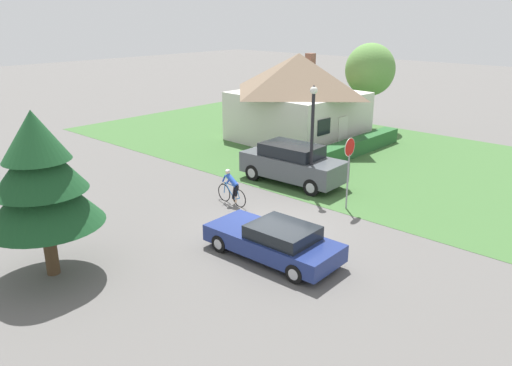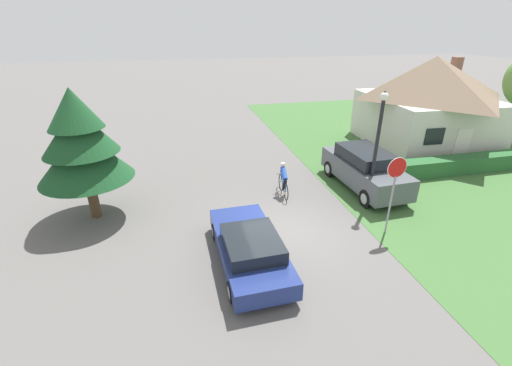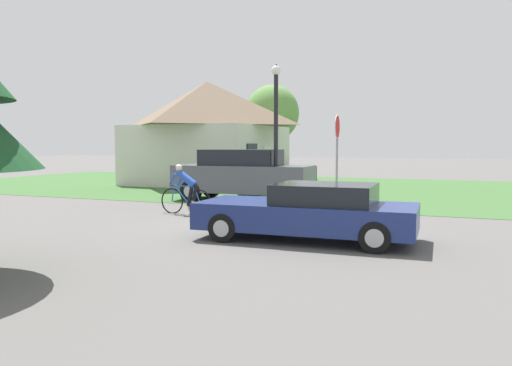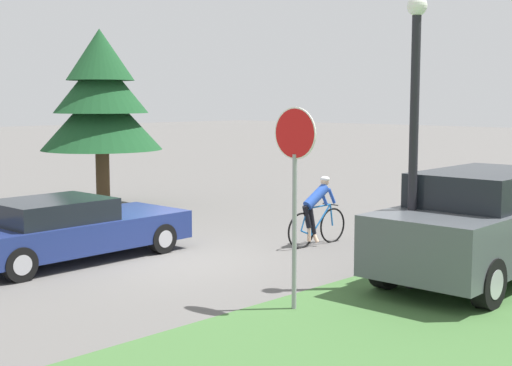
{
  "view_description": "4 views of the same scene",
  "coord_description": "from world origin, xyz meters",
  "px_view_note": "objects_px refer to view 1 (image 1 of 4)",
  "views": [
    {
      "loc": [
        -12.86,
        -10.94,
        7.68
      ],
      "look_at": [
        0.29,
        1.01,
        1.62
      ],
      "focal_mm": 35.0,
      "sensor_mm": 36.0,
      "label": 1
    },
    {
      "loc": [
        -3.32,
        -10.23,
        7.12
      ],
      "look_at": [
        -0.67,
        1.06,
        1.7
      ],
      "focal_mm": 24.0,
      "sensor_mm": 36.0,
      "label": 2
    },
    {
      "loc": [
        -11.78,
        -4.29,
        2.05
      ],
      "look_at": [
        1.44,
        1.02,
        0.96
      ],
      "focal_mm": 35.0,
      "sensor_mm": 36.0,
      "label": 3
    },
    {
      "loc": [
        10.73,
        -8.55,
        3.1
      ],
      "look_at": [
        0.87,
        1.48,
        1.47
      ],
      "focal_mm": 50.0,
      "sensor_mm": 36.0,
      "label": 4
    }
  ],
  "objects_px": {
    "parked_suv_right": "(292,164)",
    "conifer_tall_near": "(40,177)",
    "cottage_house": "(298,96)",
    "street_lamp": "(312,129)",
    "deciduous_tree_right": "(370,70)",
    "sedan_left_lane": "(274,241)",
    "stop_sign": "(349,159)",
    "cyclist": "(232,188)"
  },
  "relations": [
    {
      "from": "cottage_house",
      "to": "parked_suv_right",
      "type": "bearing_deg",
      "value": -141.39
    },
    {
      "from": "street_lamp",
      "to": "sedan_left_lane",
      "type": "bearing_deg",
      "value": -153.98
    },
    {
      "from": "conifer_tall_near",
      "to": "sedan_left_lane",
      "type": "bearing_deg",
      "value": -39.07
    },
    {
      "from": "sedan_left_lane",
      "to": "street_lamp",
      "type": "distance_m",
      "value": 6.97
    },
    {
      "from": "cyclist",
      "to": "stop_sign",
      "type": "xyz_separation_m",
      "value": [
        2.79,
        -3.89,
        1.43
      ]
    },
    {
      "from": "parked_suv_right",
      "to": "deciduous_tree_right",
      "type": "bearing_deg",
      "value": -76.99
    },
    {
      "from": "sedan_left_lane",
      "to": "cyclist",
      "type": "height_order",
      "value": "cyclist"
    },
    {
      "from": "sedan_left_lane",
      "to": "cyclist",
      "type": "bearing_deg",
      "value": -31.04
    },
    {
      "from": "cyclist",
      "to": "deciduous_tree_right",
      "type": "relative_size",
      "value": 0.3
    },
    {
      "from": "sedan_left_lane",
      "to": "street_lamp",
      "type": "height_order",
      "value": "street_lamp"
    },
    {
      "from": "sedan_left_lane",
      "to": "parked_suv_right",
      "type": "relative_size",
      "value": 0.92
    },
    {
      "from": "parked_suv_right",
      "to": "deciduous_tree_right",
      "type": "height_order",
      "value": "deciduous_tree_right"
    },
    {
      "from": "parked_suv_right",
      "to": "conifer_tall_near",
      "type": "distance_m",
      "value": 12.07
    },
    {
      "from": "sedan_left_lane",
      "to": "stop_sign",
      "type": "xyz_separation_m",
      "value": [
        5.34,
        0.62,
        1.53
      ]
    },
    {
      "from": "street_lamp",
      "to": "conifer_tall_near",
      "type": "relative_size",
      "value": 0.94
    },
    {
      "from": "deciduous_tree_right",
      "to": "parked_suv_right",
      "type": "bearing_deg",
      "value": -164.57
    },
    {
      "from": "deciduous_tree_right",
      "to": "street_lamp",
      "type": "bearing_deg",
      "value": -159.48
    },
    {
      "from": "parked_suv_right",
      "to": "street_lamp",
      "type": "bearing_deg",
      "value": 157.77
    },
    {
      "from": "parked_suv_right",
      "to": "conifer_tall_near",
      "type": "relative_size",
      "value": 0.99
    },
    {
      "from": "stop_sign",
      "to": "street_lamp",
      "type": "bearing_deg",
      "value": -106.44
    },
    {
      "from": "cottage_house",
      "to": "cyclist",
      "type": "relative_size",
      "value": 4.39
    },
    {
      "from": "cottage_house",
      "to": "conifer_tall_near",
      "type": "relative_size",
      "value": 1.5
    },
    {
      "from": "sedan_left_lane",
      "to": "cyclist",
      "type": "xyz_separation_m",
      "value": [
        2.55,
        4.51,
        0.1
      ]
    },
    {
      "from": "parked_suv_right",
      "to": "deciduous_tree_right",
      "type": "relative_size",
      "value": 0.87
    },
    {
      "from": "parked_suv_right",
      "to": "deciduous_tree_right",
      "type": "xyz_separation_m",
      "value": [
        12.89,
        3.56,
        3.07
      ]
    },
    {
      "from": "cottage_house",
      "to": "deciduous_tree_right",
      "type": "relative_size",
      "value": 1.33
    },
    {
      "from": "cyclist",
      "to": "street_lamp",
      "type": "xyz_separation_m",
      "value": [
        3.36,
        -1.63,
        2.21
      ]
    },
    {
      "from": "stop_sign",
      "to": "street_lamp",
      "type": "height_order",
      "value": "street_lamp"
    },
    {
      "from": "cottage_house",
      "to": "deciduous_tree_right",
      "type": "distance_m",
      "value": 6.29
    },
    {
      "from": "cyclist",
      "to": "stop_sign",
      "type": "relative_size",
      "value": 0.58
    },
    {
      "from": "cottage_house",
      "to": "cyclist",
      "type": "bearing_deg",
      "value": -153.22
    },
    {
      "from": "cottage_house",
      "to": "conifer_tall_near",
      "type": "height_order",
      "value": "cottage_house"
    },
    {
      "from": "cyclist",
      "to": "parked_suv_right",
      "type": "height_order",
      "value": "parked_suv_right"
    },
    {
      "from": "sedan_left_lane",
      "to": "parked_suv_right",
      "type": "distance_m",
      "value": 7.78
    },
    {
      "from": "cottage_house",
      "to": "street_lamp",
      "type": "distance_m",
      "value": 9.88
    },
    {
      "from": "cyclist",
      "to": "deciduous_tree_right",
      "type": "xyz_separation_m",
      "value": [
        16.78,
        3.39,
        3.31
      ]
    },
    {
      "from": "deciduous_tree_right",
      "to": "sedan_left_lane",
      "type": "bearing_deg",
      "value": -157.75
    },
    {
      "from": "stop_sign",
      "to": "deciduous_tree_right",
      "type": "distance_m",
      "value": 15.89
    },
    {
      "from": "cottage_house",
      "to": "street_lamp",
      "type": "bearing_deg",
      "value": -136.34
    },
    {
      "from": "cyclist",
      "to": "conifer_tall_near",
      "type": "bearing_deg",
      "value": 94.53
    },
    {
      "from": "sedan_left_lane",
      "to": "deciduous_tree_right",
      "type": "xyz_separation_m",
      "value": [
        19.33,
        7.91,
        3.41
      ]
    },
    {
      "from": "cyclist",
      "to": "conifer_tall_near",
      "type": "xyz_separation_m",
      "value": [
        -7.98,
        -0.11,
        2.44
      ]
    }
  ]
}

